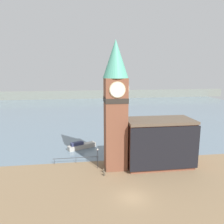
% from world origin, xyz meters
% --- Properties ---
extents(ground_plane, '(160.00, 160.00, 0.00)m').
position_xyz_m(ground_plane, '(0.00, 0.00, 0.00)').
color(ground_plane, '#846B4C').
extents(water, '(160.00, 120.00, 0.00)m').
position_xyz_m(water, '(0.00, 73.59, -0.00)').
color(water, slate).
rests_on(water, ground_plane).
extents(far_shoreline, '(180.00, 3.00, 5.00)m').
position_xyz_m(far_shoreline, '(0.00, 113.59, 2.50)').
color(far_shoreline, gray).
rests_on(far_shoreline, water).
extents(pier_railing, '(8.97, 0.08, 1.09)m').
position_xyz_m(pier_railing, '(-8.33, 13.34, 0.94)').
color(pier_railing, '#333338').
rests_on(pier_railing, ground_plane).
extents(clock_tower, '(4.51, 4.51, 23.34)m').
position_xyz_m(clock_tower, '(-0.87, 10.30, 12.41)').
color(clock_tower, brown).
rests_on(clock_tower, ground_plane).
extents(pier_building, '(12.69, 6.68, 9.10)m').
position_xyz_m(pier_building, '(7.52, 10.06, 4.57)').
color(pier_building, brown).
rests_on(pier_building, ground_plane).
extents(boat_near, '(6.70, 4.21, 1.74)m').
position_xyz_m(boat_near, '(-7.32, 21.28, 0.67)').
color(boat_near, '#B7B2A8').
rests_on(boat_near, water).
extents(mooring_bollard_near, '(0.29, 0.29, 0.73)m').
position_xyz_m(mooring_bollard_near, '(-3.35, 8.46, 0.40)').
color(mooring_bollard_near, brown).
rests_on(mooring_bollard_near, ground_plane).
extents(mooring_bollard_far, '(0.32, 0.32, 0.78)m').
position_xyz_m(mooring_bollard_far, '(-3.32, 7.14, 0.42)').
color(mooring_bollard_far, brown).
rests_on(mooring_bollard_far, ground_plane).
extents(lamp_post, '(0.32, 0.32, 3.87)m').
position_xyz_m(lamp_post, '(-4.21, 10.29, 2.71)').
color(lamp_post, black).
rests_on(lamp_post, ground_plane).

